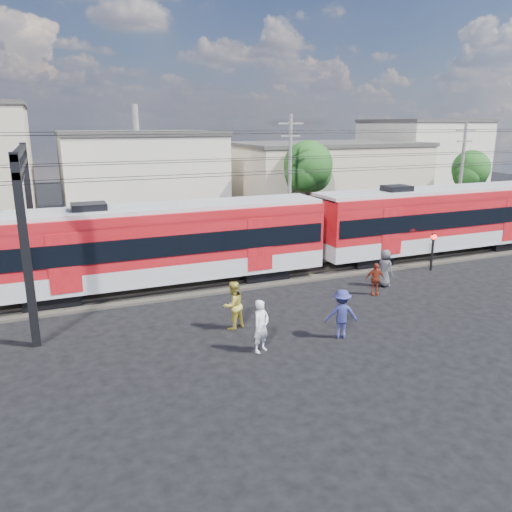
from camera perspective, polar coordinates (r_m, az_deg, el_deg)
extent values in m
plane|color=black|center=(19.39, 7.50, -9.32)|extent=(120.00, 120.00, 0.00)
cube|color=#2D2823|center=(26.12, -1.27, -2.58)|extent=(70.00, 3.40, 0.12)
cube|color=#59544C|center=(25.42, -0.65, -2.79)|extent=(70.00, 0.12, 0.12)
cube|color=#59544C|center=(26.75, -1.86, -1.88)|extent=(70.00, 0.12, 0.12)
cube|color=black|center=(24.41, -22.30, -4.29)|extent=(2.40, 2.20, 0.70)
cube|color=black|center=(26.34, 0.47, -1.76)|extent=(2.40, 2.20, 0.70)
cube|color=#A1A3A9|center=(24.64, -10.55, -1.26)|extent=(16.00, 3.00, 0.90)
cube|color=maroon|center=(24.24, -10.73, 2.48)|extent=(16.00, 3.00, 2.40)
cube|color=black|center=(24.30, -10.70, 1.91)|extent=(15.68, 3.08, 0.95)
cube|color=#A1A3A9|center=(24.01, -10.88, 5.40)|extent=(16.00, 2.60, 0.25)
cube|color=black|center=(29.44, 12.30, -0.31)|extent=(2.40, 2.20, 0.70)
cube|color=black|center=(36.18, 25.77, 1.36)|extent=(2.40, 2.20, 0.70)
cube|color=#A1A3A9|center=(32.41, 19.85, 1.99)|extent=(16.00, 3.00, 0.90)
cube|color=maroon|center=(32.10, 20.11, 4.86)|extent=(16.00, 3.00, 2.40)
cube|color=black|center=(32.14, 20.07, 4.42)|extent=(15.68, 3.08, 0.95)
cube|color=#A1A3A9|center=(31.93, 20.31, 7.06)|extent=(16.00, 2.60, 0.25)
cube|color=black|center=(19.25, -24.82, 0.25)|extent=(0.30, 0.30, 7.00)
cube|color=black|center=(28.07, -24.35, 4.55)|extent=(0.30, 0.30, 7.00)
cube|color=black|center=(23.25, -25.43, 10.77)|extent=(0.25, 9.30, 0.25)
cube|color=black|center=(23.29, -25.27, 9.30)|extent=(0.25, 9.30, 0.25)
cylinder|color=black|center=(24.37, -0.74, 9.24)|extent=(70.00, 0.03, 0.03)
cylinder|color=black|center=(25.67, -1.92, 9.53)|extent=(70.00, 0.03, 0.03)
cylinder|color=black|center=(24.31, -0.74, 10.88)|extent=(70.00, 0.03, 0.03)
cylinder|color=black|center=(25.62, -1.93, 11.08)|extent=(70.00, 0.03, 0.03)
cylinder|color=black|center=(21.68, 2.09, 13.82)|extent=(70.00, 0.03, 0.03)
cylinder|color=black|center=(28.20, -4.03, 14.06)|extent=(70.00, 0.03, 0.03)
cube|color=#BDB3A5|center=(43.02, -13.23, 8.66)|extent=(12.00, 12.00, 7.00)
cube|color=#3F3D3A|center=(42.80, -13.53, 13.52)|extent=(12.24, 12.24, 0.30)
cube|color=#BCA88F|center=(45.74, 7.87, 8.64)|extent=(16.00, 10.00, 6.00)
cube|color=#3F3D3A|center=(45.51, 8.01, 12.58)|extent=(16.32, 10.20, 0.30)
cube|color=#BDB3A5|center=(57.04, 18.25, 10.28)|extent=(10.00, 10.00, 8.00)
cube|color=#3F3D3A|center=(56.91, 18.60, 14.44)|extent=(10.20, 10.20, 0.30)
cylinder|color=slate|center=(33.94, 3.88, 8.71)|extent=(0.24, 0.24, 8.50)
cube|color=slate|center=(33.74, 3.99, 14.88)|extent=(1.80, 0.12, 0.12)
cube|color=slate|center=(33.75, 3.96, 13.52)|extent=(1.40, 0.12, 0.12)
cylinder|color=slate|center=(41.37, 22.37, 8.41)|extent=(0.24, 0.24, 8.00)
cube|color=slate|center=(41.19, 22.85, 13.10)|extent=(1.80, 0.12, 0.12)
cube|color=slate|center=(41.21, 22.73, 11.99)|extent=(1.40, 0.12, 0.12)
cylinder|color=#382619|center=(38.26, 5.86, 5.91)|extent=(0.36, 0.36, 3.92)
sphere|color=#224915|center=(37.91, 5.98, 10.30)|extent=(3.64, 3.64, 3.64)
sphere|color=#224915|center=(38.52, 6.53, 9.31)|extent=(2.80, 2.80, 2.80)
cylinder|color=#382619|center=(46.56, 23.03, 6.06)|extent=(0.36, 0.36, 3.36)
sphere|color=#224915|center=(46.29, 23.35, 9.14)|extent=(3.12, 3.12, 3.12)
sphere|color=#224915|center=(46.98, 23.53, 8.45)|extent=(2.40, 2.40, 2.40)
imported|color=white|center=(17.85, 0.59, -8.00)|extent=(0.83, 0.72, 1.93)
imported|color=gold|center=(19.78, -2.64, -5.63)|extent=(1.15, 1.02, 1.95)
imported|color=navy|center=(19.22, 9.74, -6.54)|extent=(1.40, 1.09, 1.91)
imported|color=maroon|center=(24.31, 13.45, -2.56)|extent=(0.98, 0.62, 1.56)
imported|color=#434347|center=(25.65, 14.50, -1.34)|extent=(0.81, 1.04, 1.88)
imported|color=#A9ABB0|center=(42.64, 24.54, 3.83)|extent=(4.12, 1.79, 1.38)
cylinder|color=black|center=(29.15, 19.49, 0.30)|extent=(0.13, 0.13, 1.96)
sphere|color=#FF140C|center=(28.95, 19.65, 2.08)|extent=(0.31, 0.31, 0.31)
cube|color=black|center=(28.95, 19.65, 2.08)|extent=(0.27, 0.07, 0.38)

